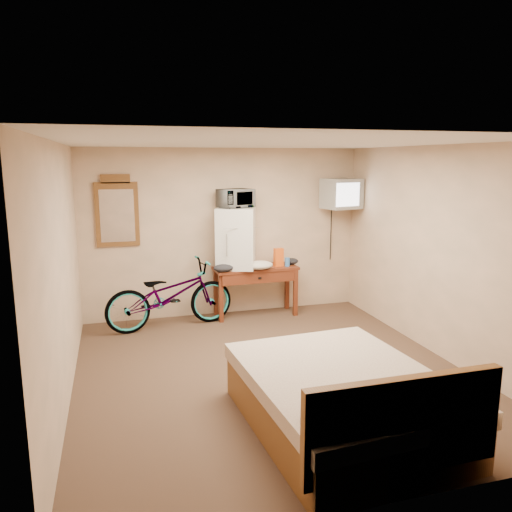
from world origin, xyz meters
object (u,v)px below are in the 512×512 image
at_px(mini_fridge, 236,238).
at_px(wall_mirror, 117,212).
at_px(bicycle, 170,295).
at_px(crt_television, 341,194).
at_px(bed, 345,401).
at_px(desk, 256,276).
at_px(microwave, 236,198).
at_px(blue_cup, 287,262).

xyz_separation_m(mini_fridge, wall_mirror, (-1.66, 0.21, 0.41)).
bearing_deg(bicycle, crt_television, -94.72).
height_order(crt_television, bed, crt_television).
bearing_deg(crt_television, bed, -114.38).
distance_m(desk, crt_television, 1.81).
xyz_separation_m(microwave, wall_mirror, (-1.66, 0.21, -0.17)).
height_order(wall_mirror, bed, wall_mirror).
distance_m(desk, mini_fridge, 0.65).
relative_size(mini_fridge, bed, 0.42).
xyz_separation_m(desk, mini_fridge, (-0.29, 0.06, 0.58)).
bearing_deg(wall_mirror, blue_cup, -7.41).
bearing_deg(wall_mirror, desk, -7.86).
bearing_deg(bicycle, bed, -169.58).
bearing_deg(blue_cup, crt_television, 4.12).
relative_size(desk, bicycle, 0.70).
relative_size(blue_cup, bicycle, 0.07).
bearing_deg(bed, blue_cup, 78.92).
distance_m(microwave, bed, 3.74).
xyz_separation_m(mini_fridge, microwave, (0.00, 0.00, 0.58)).
xyz_separation_m(mini_fridge, blue_cup, (0.77, -0.10, -0.38)).
xyz_separation_m(wall_mirror, bicycle, (0.65, -0.45, -1.14)).
distance_m(mini_fridge, blue_cup, 0.86).
bearing_deg(bed, wall_mirror, 115.98).
relative_size(microwave, crt_television, 0.74).
bearing_deg(mini_fridge, crt_television, -1.41).
height_order(desk, wall_mirror, wall_mirror).
bearing_deg(bicycle, wall_mirror, 46.46).
distance_m(crt_television, bicycle, 2.99).
bearing_deg(wall_mirror, bicycle, -34.58).
xyz_separation_m(mini_fridge, bed, (0.12, -3.44, -0.90)).
xyz_separation_m(blue_cup, bicycle, (-1.78, -0.13, -0.34)).
relative_size(mini_fridge, crt_television, 1.38).
bearing_deg(bicycle, blue_cup, -94.66).
height_order(microwave, bicycle, microwave).
relative_size(wall_mirror, bicycle, 0.56).
xyz_separation_m(crt_television, bicycle, (-2.66, -0.20, -1.34)).
distance_m(desk, bicycle, 1.32).
bearing_deg(microwave, wall_mirror, 151.81).
distance_m(blue_cup, bicycle, 1.82).
xyz_separation_m(desk, microwave, (-0.29, 0.06, 1.16)).
distance_m(crt_television, bed, 4.03).
xyz_separation_m(bicycle, bed, (1.13, -3.20, -0.18)).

